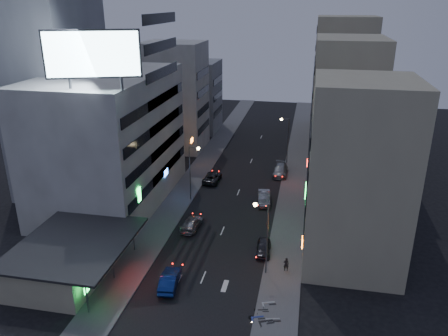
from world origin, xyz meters
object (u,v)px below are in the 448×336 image
(parked_car_right_far, at_px, (280,170))
(person, at_px, (286,264))
(road_car_blue, at_px, (170,280))
(parked_car_left, at_px, (212,177))
(parked_car_right_near, at_px, (264,248))
(road_car_silver, at_px, (192,223))
(scooter_blue, at_px, (264,311))
(scooter_silver_b, at_px, (275,296))
(parked_car_right_mid, at_px, (264,198))
(scooter_silver_a, at_px, (280,313))
(scooter_black_a, at_px, (273,314))
(scooter_black_b, at_px, (268,304))

(parked_car_right_far, bearing_deg, person, -84.70)
(parked_car_right_far, xyz_separation_m, road_car_blue, (-8.53, -32.42, -0.05))
(parked_car_left, xyz_separation_m, person, (13.13, -22.59, 0.19))
(parked_car_right_near, relative_size, road_car_silver, 0.83)
(parked_car_left, bearing_deg, road_car_silver, 93.93)
(scooter_blue, height_order, scooter_silver_b, scooter_silver_b)
(parked_car_right_mid, height_order, scooter_blue, parked_car_right_mid)
(person, xyz_separation_m, scooter_silver_a, (-0.04, -7.58, -0.19))
(parked_car_left, xyz_separation_m, scooter_black_a, (12.48, -30.46, 0.02))
(parked_car_left, distance_m, scooter_blue, 32.29)
(scooter_blue, bearing_deg, scooter_black_a, -131.96)
(road_car_silver, height_order, person, person)
(parked_car_right_near, height_order, road_car_blue, road_car_blue)
(parked_car_right_far, distance_m, road_car_blue, 33.53)
(parked_car_right_mid, xyz_separation_m, parked_car_left, (-8.95, 6.20, -0.08))
(road_car_blue, height_order, person, person)
(scooter_silver_a, xyz_separation_m, scooter_blue, (-1.46, 0.05, -0.05))
(parked_car_right_near, height_order, scooter_blue, parked_car_right_near)
(parked_car_left, distance_m, parked_car_right_far, 11.51)
(scooter_black_a, bearing_deg, parked_car_left, 0.33)
(parked_car_right_near, distance_m, parked_car_right_mid, 13.29)
(person, height_order, scooter_blue, person)
(parked_car_right_mid, relative_size, scooter_blue, 2.70)
(road_car_silver, bearing_deg, parked_car_left, -83.46)
(parked_car_right_near, xyz_separation_m, parked_car_right_mid, (-1.42, 13.21, 0.11))
(road_car_blue, relative_size, person, 2.97)
(parked_car_right_far, relative_size, person, 3.58)
(parked_car_right_near, bearing_deg, scooter_silver_b, -79.44)
(parked_car_right_mid, relative_size, parked_car_right_far, 0.86)
(parked_car_right_far, xyz_separation_m, scooter_silver_b, (2.06, -32.90, -0.11))
(scooter_black_a, xyz_separation_m, scooter_blue, (-0.84, 0.34, -0.07))
(scooter_black_b, bearing_deg, person, -24.89)
(road_car_silver, distance_m, scooter_silver_a, 19.15)
(parked_car_right_near, bearing_deg, parked_car_right_far, 86.93)
(parked_car_left, relative_size, parked_car_right_far, 0.91)
(parked_car_right_far, xyz_separation_m, road_car_silver, (-9.53, -20.44, -0.11))
(parked_car_right_near, relative_size, person, 2.55)
(person, distance_m, scooter_silver_b, 5.36)
(road_car_silver, height_order, scooter_blue, road_car_silver)
(parked_car_left, height_order, scooter_silver_a, parked_car_left)
(parked_car_right_far, relative_size, scooter_silver_a, 2.91)
(parked_car_left, bearing_deg, parked_car_right_far, -153.50)
(parked_car_left, distance_m, road_car_blue, 27.49)
(scooter_blue, relative_size, scooter_black_b, 1.08)
(parked_car_right_near, relative_size, scooter_blue, 2.25)
(scooter_silver_a, distance_m, scooter_silver_b, 2.36)
(parked_car_right_near, xyz_separation_m, scooter_black_b, (1.56, -9.72, -0.06))
(road_car_silver, distance_m, scooter_blue, 18.21)
(road_car_blue, height_order, scooter_silver_a, road_car_blue)
(road_car_silver, bearing_deg, parked_car_right_mid, -127.82)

